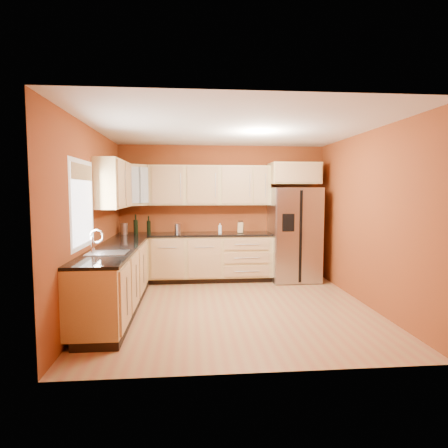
% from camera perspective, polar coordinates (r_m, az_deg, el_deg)
% --- Properties ---
extents(floor, '(4.00, 4.00, 0.00)m').
position_cam_1_polar(floor, '(5.65, 1.50, -12.61)').
color(floor, '#A76540').
rests_on(floor, ground).
extents(ceiling, '(4.00, 4.00, 0.00)m').
position_cam_1_polar(ceiling, '(5.46, 1.56, 14.37)').
color(ceiling, silver).
rests_on(ceiling, wall_back).
extents(wall_back, '(4.00, 0.04, 2.60)m').
position_cam_1_polar(wall_back, '(7.39, -0.25, 1.81)').
color(wall_back, brown).
rests_on(wall_back, floor).
extents(wall_front, '(4.00, 0.04, 2.60)m').
position_cam_1_polar(wall_front, '(3.44, 5.36, -1.89)').
color(wall_front, brown).
rests_on(wall_front, floor).
extents(wall_left, '(0.04, 4.00, 2.60)m').
position_cam_1_polar(wall_left, '(5.54, -19.47, 0.46)').
color(wall_left, brown).
rests_on(wall_left, floor).
extents(wall_right, '(0.04, 4.00, 2.60)m').
position_cam_1_polar(wall_right, '(5.97, 20.96, 0.73)').
color(wall_right, brown).
rests_on(wall_right, floor).
extents(base_cabinets_back, '(2.90, 0.60, 0.88)m').
position_cam_1_polar(base_cabinets_back, '(7.17, -4.45, -5.23)').
color(base_cabinets_back, tan).
rests_on(base_cabinets_back, floor).
extents(base_cabinets_left, '(0.60, 2.80, 0.88)m').
position_cam_1_polar(base_cabinets_left, '(5.61, -16.21, -8.30)').
color(base_cabinets_left, tan).
rests_on(base_cabinets_left, floor).
extents(countertop_back, '(2.90, 0.62, 0.04)m').
position_cam_1_polar(countertop_back, '(7.09, -4.47, -1.58)').
color(countertop_back, black).
rests_on(countertop_back, base_cabinets_back).
extents(countertop_left, '(0.62, 2.80, 0.04)m').
position_cam_1_polar(countertop_left, '(5.52, -16.23, -3.65)').
color(countertop_left, black).
rests_on(countertop_left, base_cabinets_left).
extents(upper_cabinets_back, '(2.30, 0.33, 0.75)m').
position_cam_1_polar(upper_cabinets_back, '(7.20, -2.13, 5.91)').
color(upper_cabinets_back, tan).
rests_on(upper_cabinets_back, wall_back).
extents(upper_cabinets_left, '(0.33, 1.35, 0.75)m').
position_cam_1_polar(upper_cabinets_left, '(6.20, -16.46, 5.85)').
color(upper_cabinets_left, tan).
rests_on(upper_cabinets_left, wall_left).
extents(corner_upper_cabinet, '(0.67, 0.67, 0.75)m').
position_cam_1_polar(corner_upper_cabinet, '(7.10, -13.64, 5.78)').
color(corner_upper_cabinet, tan).
rests_on(corner_upper_cabinet, wall_back).
extents(over_fridge_cabinet, '(0.92, 0.60, 0.40)m').
position_cam_1_polar(over_fridge_cabinet, '(7.33, 10.62, 7.57)').
color(over_fridge_cabinet, tan).
rests_on(over_fridge_cabinet, wall_back).
extents(refrigerator, '(0.90, 0.75, 1.78)m').
position_cam_1_polar(refrigerator, '(7.30, 10.63, -1.54)').
color(refrigerator, '#A7A7AC').
rests_on(refrigerator, floor).
extents(window, '(0.03, 0.90, 1.00)m').
position_cam_1_polar(window, '(5.04, -20.74, 2.85)').
color(window, white).
rests_on(window, wall_left).
extents(sink_faucet, '(0.50, 0.42, 0.30)m').
position_cam_1_polar(sink_faucet, '(5.01, -17.37, -2.58)').
color(sink_faucet, silver).
rests_on(sink_faucet, countertop_left).
extents(canister_left, '(0.12, 0.12, 0.18)m').
position_cam_1_polar(canister_left, '(7.09, -7.10, -0.71)').
color(canister_left, '#A7A7AC').
rests_on(canister_left, countertop_back).
extents(canister_right, '(0.15, 0.15, 0.20)m').
position_cam_1_polar(canister_right, '(7.15, -14.95, -0.70)').
color(canister_right, '#A7A7AC').
rests_on(canister_right, countertop_back).
extents(wine_bottle_a, '(0.08, 0.08, 0.33)m').
position_cam_1_polar(wine_bottle_a, '(7.15, -11.40, -0.12)').
color(wine_bottle_a, black).
rests_on(wine_bottle_a, countertop_back).
extents(wine_bottle_b, '(0.10, 0.10, 0.37)m').
position_cam_1_polar(wine_bottle_b, '(7.11, -13.30, -0.04)').
color(wine_bottle_b, black).
rests_on(wine_bottle_b, countertop_back).
extents(knife_block, '(0.12, 0.12, 0.20)m').
position_cam_1_polar(knife_block, '(7.14, 2.56, -0.57)').
color(knife_block, tan).
rests_on(knife_block, countertop_back).
extents(soap_dispenser, '(0.06, 0.06, 0.19)m').
position_cam_1_polar(soap_dispenser, '(7.05, -0.62, -0.66)').
color(soap_dispenser, white).
rests_on(soap_dispenser, countertop_back).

